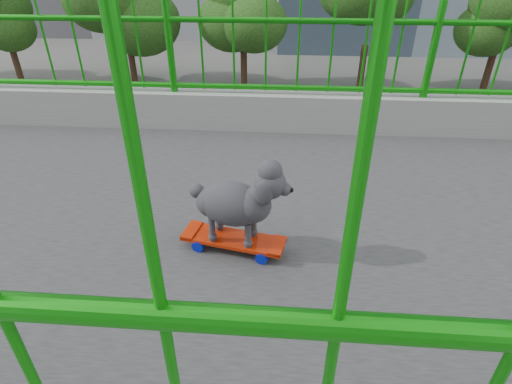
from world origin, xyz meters
name	(u,v)px	position (x,y,z in m)	size (l,w,h in m)	color
road	(308,179)	(-13.00, 0.00, 0.01)	(18.00, 90.00, 0.02)	black
railing	(496,201)	(0.00, 0.00, 7.21)	(3.00, 24.00, 1.42)	gray
street_trees	(323,14)	(-26.03, 1.06, 4.72)	(5.30, 60.40, 7.26)	black
skateboard	(234,240)	(0.21, -1.32, 7.05)	(0.25, 0.54, 0.07)	red
poodle	(237,201)	(0.22, -1.29, 7.29)	(0.27, 0.49, 0.42)	#28262A
car_0	(39,271)	(-6.00, -7.67, 0.73)	(1.73, 4.30, 1.46)	red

